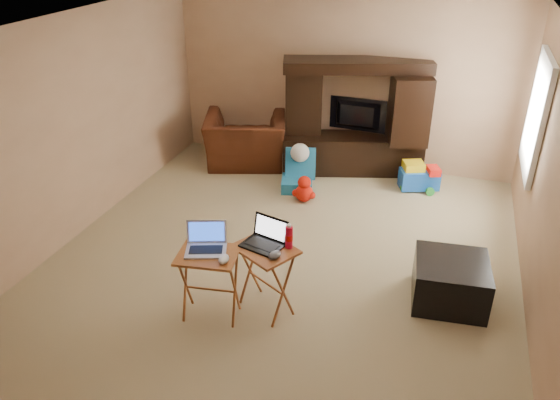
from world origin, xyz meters
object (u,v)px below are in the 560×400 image
(child_rocker, at_px, (297,171))
(mouse_right, at_px, (275,255))
(television, at_px, (356,116))
(laptop_right, at_px, (262,235))
(push_toy, at_px, (419,176))
(laptop_left, at_px, (205,240))
(entertainment_center, at_px, (354,118))
(plush_toy, at_px, (304,189))
(recliner, at_px, (246,141))
(ottoman, at_px, (450,282))
(tray_table_left, at_px, (210,285))
(tray_table_right, at_px, (266,279))
(water_bottle, at_px, (289,237))
(mouse_left, at_px, (224,259))

(child_rocker, xyz_separation_m, mouse_right, (0.59, -2.69, 0.45))
(television, bearing_deg, laptop_right, 91.30)
(push_toy, bearing_deg, laptop_left, -137.44)
(laptop_left, xyz_separation_m, laptop_right, (0.45, 0.24, -0.00))
(entertainment_center, height_order, plush_toy, entertainment_center)
(plush_toy, height_order, mouse_right, mouse_right)
(recliner, bearing_deg, mouse_right, 97.73)
(television, distance_m, recliner, 1.68)
(entertainment_center, xyz_separation_m, plush_toy, (-0.40, -1.15, -0.65))
(child_rocker, height_order, ottoman, child_rocker)
(push_toy, height_order, mouse_right, mouse_right)
(television, height_order, tray_table_left, television)
(tray_table_right, xyz_separation_m, laptop_left, (-0.49, -0.22, 0.47))
(entertainment_center, distance_m, tray_table_left, 3.75)
(tray_table_right, height_order, water_bottle, water_bottle)
(plush_toy, height_order, laptop_left, laptop_left)
(plush_toy, height_order, laptop_right, laptop_right)
(ottoman, height_order, tray_table_left, tray_table_left)
(entertainment_center, bearing_deg, water_bottle, -105.25)
(laptop_left, distance_m, water_bottle, 0.76)
(mouse_left, bearing_deg, tray_table_right, 49.79)
(mouse_left, distance_m, mouse_right, 0.45)
(television, height_order, recliner, television)
(push_toy, distance_m, mouse_right, 3.43)
(tray_table_right, bearing_deg, television, 117.52)
(entertainment_center, distance_m, television, 0.18)
(entertainment_center, xyz_separation_m, laptop_right, (-0.17, -3.40, -0.01))
(plush_toy, height_order, mouse_left, mouse_left)
(television, bearing_deg, child_rocker, 64.14)
(entertainment_center, bearing_deg, laptop_right, -109.31)
(child_rocker, bearing_deg, mouse_right, -92.53)
(tray_table_right, relative_size, water_bottle, 3.25)
(recliner, xyz_separation_m, laptop_right, (1.40, -3.14, 0.44))
(push_toy, bearing_deg, child_rocker, 177.25)
(laptop_right, bearing_deg, mouse_right, -24.25)
(plush_toy, bearing_deg, laptop_left, -95.18)
(entertainment_center, distance_m, plush_toy, 1.38)
(laptop_left, bearing_deg, child_rocker, 69.67)
(recliner, relative_size, laptop_left, 3.21)
(tray_table_left, distance_m, tray_table_right, 0.53)
(plush_toy, relative_size, tray_table_left, 0.52)
(child_rocker, xyz_separation_m, plush_toy, (0.19, -0.31, -0.10))
(tray_table_left, bearing_deg, child_rocker, 81.88)
(television, distance_m, mouse_left, 3.94)
(television, height_order, laptop_left, television)
(child_rocker, relative_size, mouse_right, 3.94)
(plush_toy, distance_m, water_bottle, 2.32)
(laptop_right, height_order, water_bottle, laptop_right)
(push_toy, distance_m, laptop_left, 3.77)
(ottoman, bearing_deg, entertainment_center, 119.33)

